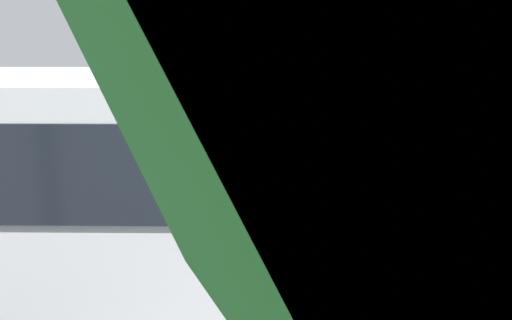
% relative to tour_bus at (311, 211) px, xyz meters
% --- Properties ---
extents(ground_plane, '(80.00, 80.00, 0.00)m').
position_rel_tour_bus_xyz_m(ground_plane, '(-1.28, -4.69, -1.64)').
color(ground_plane, '#4C4C51').
extents(tour_bus, '(10.08, 2.60, 3.25)m').
position_rel_tour_bus_xyz_m(tour_bus, '(0.00, 0.00, 0.00)').
color(tour_bus, silver).
rests_on(tour_bus, ground_plane).
extents(spectator_far_left, '(0.57, 0.33, 1.74)m').
position_rel_tour_bus_xyz_m(spectator_far_left, '(-1.40, -2.50, -0.61)').
color(spectator_far_left, black).
rests_on(spectator_far_left, ground_plane).
extents(spectator_left, '(0.57, 0.33, 1.78)m').
position_rel_tour_bus_xyz_m(spectator_left, '(-0.44, -2.79, -0.58)').
color(spectator_left, black).
rests_on(spectator_left, ground_plane).
extents(spectator_centre, '(0.57, 0.33, 1.68)m').
position_rel_tour_bus_xyz_m(spectator_centre, '(0.67, -2.65, -0.65)').
color(spectator_centre, black).
rests_on(spectator_centre, ground_plane).
extents(parked_motorcycle_silver, '(2.05, 0.60, 0.99)m').
position_rel_tour_bus_xyz_m(parked_motorcycle_silver, '(1.36, -1.93, -1.16)').
color(parked_motorcycle_silver, black).
rests_on(parked_motorcycle_silver, ground_plane).
extents(stunt_motorcycle, '(2.02, 0.73, 1.65)m').
position_rel_tour_bus_xyz_m(stunt_motorcycle, '(2.95, -7.82, -0.65)').
color(stunt_motorcycle, black).
rests_on(stunt_motorcycle, ground_plane).
extents(traffic_cone, '(0.34, 0.34, 0.63)m').
position_rel_tour_bus_xyz_m(traffic_cone, '(0.56, -7.33, -1.34)').
color(traffic_cone, orange).
rests_on(traffic_cone, ground_plane).
extents(bay_line_a, '(0.26, 4.42, 0.01)m').
position_rel_tour_bus_xyz_m(bay_line_a, '(-5.04, -6.66, -1.64)').
color(bay_line_a, white).
rests_on(bay_line_a, ground_plane).
extents(bay_line_b, '(0.26, 4.47, 0.01)m').
position_rel_tour_bus_xyz_m(bay_line_b, '(-2.29, -6.66, -1.64)').
color(bay_line_b, white).
rests_on(bay_line_b, ground_plane).
extents(bay_line_c, '(0.23, 3.80, 0.01)m').
position_rel_tour_bus_xyz_m(bay_line_c, '(0.45, -6.66, -1.64)').
color(bay_line_c, white).
rests_on(bay_line_c, ground_plane).
extents(bay_line_d, '(0.25, 4.26, 0.01)m').
position_rel_tour_bus_xyz_m(bay_line_d, '(3.20, -6.66, -1.64)').
color(bay_line_d, white).
rests_on(bay_line_d, ground_plane).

